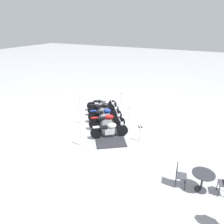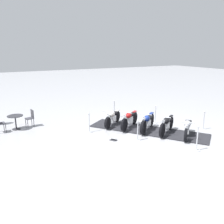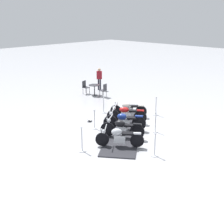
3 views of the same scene
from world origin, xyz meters
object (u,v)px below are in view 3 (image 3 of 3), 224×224
Objects in this scene: stanchion_right_mid at (95,122)px; cafe_chair_across_table at (104,89)px; bystander_person at (99,77)px; cafe_chair_near_table at (85,86)px; stanchion_left_mid at (155,125)px; stanchion_right_rear at (82,144)px; motorcycle_maroon at (126,114)px; stanchion_left_front at (156,110)px; motorcycle_chrome at (119,137)px; stanchion_left_rear at (155,148)px; motorcycle_cream at (128,109)px; cafe_table at (94,87)px; info_placard at (90,120)px; stanchion_right_front at (104,107)px; motorcycle_black at (122,128)px; motorcycle_navy at (124,121)px.

stanchion_right_mid is 1.08× the size of cafe_chair_across_table.
cafe_chair_across_table is 2.25m from bystander_person.
cafe_chair_near_table is 1.65m from cafe_chair_across_table.
cafe_chair_across_table is at bearing 156.43° from stanchion_left_mid.
stanchion_right_rear is at bearing 0.32° from bystander_person.
motorcycle_maroon is 5.54m from cafe_chair_across_table.
stanchion_left_front is 1.15× the size of cafe_chair_across_table.
motorcycle_chrome is 1.81× the size of cafe_chair_across_table.
stanchion_left_rear is at bearing 15.36° from bystander_person.
stanchion_right_mid is (-1.56, 2.18, 0.02)m from stanchion_right_rear.
stanchion_right_mid is at bearing 50.50° from motorcycle_cream.
cafe_table is at bearing -60.88° from motorcycle_cream.
motorcycle_maroon is at bearing 138.30° from cafe_chair_across_table.
stanchion_left_rear is 5.16m from info_placard.
motorcycle_maroon is 1.73× the size of stanchion_left_mid.
info_placard is at bearing -119.73° from stanchion_left_front.
stanchion_right_front is 1.09× the size of cafe_chair_near_table.
bystander_person is (-8.27, 6.74, 0.50)m from motorcycle_chrome.
cafe_chair_near_table is at bearing 162.61° from stanchion_left_mid.
motorcycle_black is 1.80× the size of stanchion_right_mid.
cafe_chair_across_table is (-2.50, 2.48, 0.21)m from stanchion_right_front.
stanchion_left_rear reaches higher than motorcycle_cream.
motorcycle_maroon is 1.06× the size of motorcycle_chrome.
motorcycle_cream is at bearing -28.99° from cafe_chair_near_table.
motorcycle_chrome is 2.59m from stanchion_left_mid.
info_placard is 0.22× the size of bystander_person.
motorcycle_navy is 4.83× the size of info_placard.
stanchion_right_rear is 1.17× the size of cafe_chair_across_table.
stanchion_right_mid is 6.65m from cafe_table.
stanchion_left_rear is 0.93× the size of stanchion_left_front.
cafe_chair_near_table is at bearing 152.17° from stanchion_right_front.
stanchion_left_rear is (3.43, -2.10, -0.18)m from motorcycle_maroon.
stanchion_left_mid is at bearing -20.28° from cafe_table.
motorcycle_chrome is 1.63m from stanchion_right_rear.
cafe_chair_across_table is at bearing 172.18° from stanchion_left_front.
stanchion_right_front is at bearing -39.20° from cafe_chair_near_table.
stanchion_right_front is 3.07m from stanchion_left_front.
stanchion_right_mid is 7.16m from cafe_chair_near_table.
motorcycle_navy reaches higher than stanchion_left_mid.
stanchion_right_rear is 3.76m from info_placard.
stanchion_left_mid is at bearing 146.83° from cafe_chair_across_table.
motorcycle_maroon is at bearing 14.78° from bystander_person.
stanchion_right_rear reaches higher than stanchion_left_front.
motorcycle_chrome is 1.68× the size of stanchion_right_mid.
motorcycle_cream is 1.64× the size of stanchion_right_mid.
cafe_chair_across_table is 0.57× the size of bystander_person.
stanchion_left_front reaches higher than motorcycle_maroon.
cafe_table is (-4.90, 1.98, 0.09)m from motorcycle_cream.
stanchion_right_rear is 11.02m from bystander_person.
motorcycle_black reaches higher than cafe_chair_across_table.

